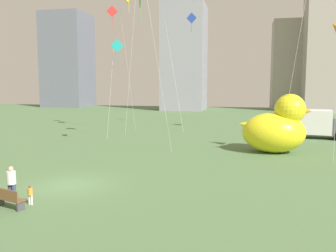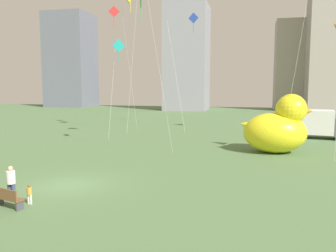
# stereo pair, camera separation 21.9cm
# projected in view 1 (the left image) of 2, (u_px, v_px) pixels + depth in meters

# --- Properties ---
(ground_plane) EXTENTS (140.00, 140.00, 0.00)m
(ground_plane) POSITION_uv_depth(u_px,v_px,m) (70.00, 185.00, 19.14)
(ground_plane) COLOR #527347
(park_bench) EXTENTS (1.59, 0.87, 0.90)m
(park_bench) POSITION_uv_depth(u_px,v_px,m) (8.00, 198.00, 15.53)
(park_bench) COLOR brown
(park_bench) RESTS_ON ground
(person_adult) EXTENTS (0.40, 0.40, 1.64)m
(person_adult) POSITION_uv_depth(u_px,v_px,m) (12.00, 182.00, 16.52)
(person_adult) COLOR #38476B
(person_adult) RESTS_ON ground
(person_child) EXTENTS (0.22, 0.22, 0.91)m
(person_child) POSITION_uv_depth(u_px,v_px,m) (30.00, 194.00, 16.05)
(person_child) COLOR silver
(person_child) RESTS_ON ground
(giant_inflatable_duck) EXTENTS (5.65, 3.63, 4.68)m
(giant_inflatable_duck) POSITION_uv_depth(u_px,v_px,m) (276.00, 128.00, 28.19)
(giant_inflatable_duck) COLOR yellow
(giant_inflatable_duck) RESTS_ON ground
(box_truck) EXTENTS (6.37, 3.11, 2.85)m
(box_truck) POSITION_uv_depth(u_px,v_px,m) (315.00, 124.00, 35.97)
(box_truck) COLOR white
(box_truck) RESTS_ON ground
(city_skyline) EXTENTS (74.33, 15.24, 30.68)m
(city_skyline) POSITION_uv_depth(u_px,v_px,m) (242.00, 49.00, 75.42)
(city_skyline) COLOR slate
(city_skyline) RESTS_ON ground
(kite_red) EXTENTS (2.73, 3.80, 14.25)m
(kite_red) POSITION_uv_depth(u_px,v_px,m) (114.00, 18.00, 40.11)
(kite_red) COLOR silver
(kite_red) RESTS_ON ground
(kite_blue) EXTENTS (3.97, 3.69, 13.90)m
(kite_blue) POSITION_uv_depth(u_px,v_px,m) (190.00, 24.00, 42.28)
(kite_blue) COLOR silver
(kite_blue) RESTS_ON ground
(kite_green) EXTENTS (2.46, 3.33, 12.35)m
(kite_green) POSITION_uv_depth(u_px,v_px,m) (142.00, 7.00, 26.39)
(kite_green) COLOR silver
(kite_green) RESTS_ON ground
(kite_teal) EXTENTS (1.52, 1.68, 9.81)m
(kite_teal) POSITION_uv_depth(u_px,v_px,m) (117.00, 49.00, 34.76)
(kite_teal) COLOR silver
(kite_teal) RESTS_ON ground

